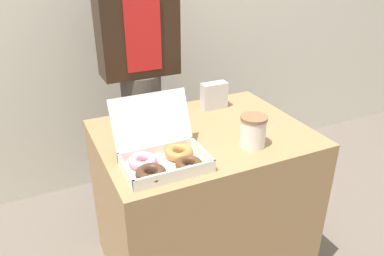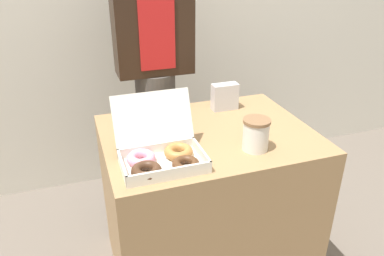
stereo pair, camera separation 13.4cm
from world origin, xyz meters
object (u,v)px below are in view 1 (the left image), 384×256
donut_box (163,157)px  coffee_cup (253,131)px  person_customer (140,66)px  napkin_holder (214,96)px

donut_box → coffee_cup: (0.37, -0.01, 0.03)m
coffee_cup → person_customer: size_ratio=0.08×
napkin_holder → person_customer: bearing=127.6°
person_customer → coffee_cup: bearing=-73.7°
donut_box → napkin_holder: (0.41, 0.39, 0.03)m
coffee_cup → person_customer: person_customer is taller
donut_box → coffee_cup: bearing=-1.6°
donut_box → person_customer: (0.15, 0.72, 0.11)m
donut_box → coffee_cup: 0.37m
napkin_holder → coffee_cup: bearing=-96.2°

